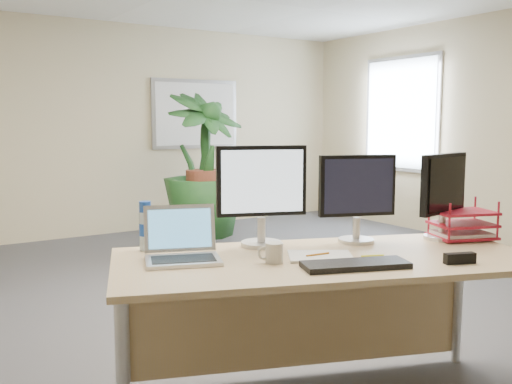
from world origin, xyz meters
TOP-DOWN VIEW (x-y plane):
  - floor at (0.00, 0.00)m, footprint 8.00×8.00m
  - back_wall at (0.00, 4.00)m, footprint 7.00×0.04m
  - whiteboard at (1.20, 3.97)m, footprint 1.30×0.04m
  - window at (3.47, 2.30)m, footprint 0.04×1.30m
  - desk at (-0.61, -0.96)m, footprint 2.24×1.53m
  - floor_plant at (0.58, 2.57)m, footprint 1.04×1.04m
  - monitor_left at (-0.78, -0.68)m, footprint 0.47×0.22m
  - monitor_right at (-0.29, -0.89)m, footprint 0.42×0.20m
  - monitor_dark at (0.18, -1.09)m, footprint 0.43×0.20m
  - laptop at (-1.27, -0.72)m, footprint 0.43×0.41m
  - keyboard at (-0.67, -1.29)m, footprint 0.51×0.32m
  - coffee_mug at (-0.93, -1.02)m, footprint 0.12×0.08m
  - spiral_notebook at (-0.68, -1.06)m, footprint 0.38×0.36m
  - orange_pen at (-0.70, -1.06)m, footprint 0.13×0.02m
  - yellow_highlighter at (-0.47, -1.20)m, footprint 0.11×0.06m
  - water_bottle at (-1.34, -0.45)m, footprint 0.07×0.07m
  - letter_tray at (0.28, -1.14)m, footprint 0.39×0.35m
  - stapler at (-0.21, -1.50)m, footprint 0.16×0.09m

SIDE VIEW (x-z plane):
  - floor at x=0.00m, z-range 0.00..0.00m
  - desk at x=-0.61m, z-range 0.23..1.02m
  - floor_plant at x=0.58m, z-range 0.00..1.50m
  - spiral_notebook at x=-0.68m, z-range 0.79..0.81m
  - yellow_highlighter at x=-0.47m, z-range 0.79..0.81m
  - keyboard at x=-0.67m, z-range 0.79..0.82m
  - orange_pen at x=-0.70m, z-range 0.81..0.81m
  - stapler at x=-0.21m, z-range 0.79..0.84m
  - coffee_mug at x=-0.93m, z-range 0.79..0.89m
  - laptop at x=-1.27m, z-range 0.73..0.98m
  - letter_tray at x=0.28m, z-range 0.79..0.94m
  - water_bottle at x=-1.34m, z-range 0.79..1.04m
  - monitor_right at x=-0.29m, z-range 0.83..1.31m
  - monitor_dark at x=0.18m, z-range 0.83..1.31m
  - monitor_left at x=-0.78m, z-range 0.83..1.37m
  - back_wall at x=0.00m, z-range 0.00..2.70m
  - whiteboard at x=1.20m, z-range 1.07..2.02m
  - window at x=3.47m, z-range 0.77..2.33m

